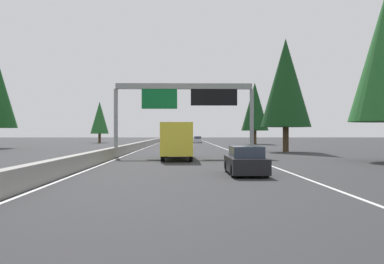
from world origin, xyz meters
name	(u,v)px	position (x,y,z in m)	size (l,w,h in m)	color
ground_plane	(143,148)	(60.00, 0.00, 0.00)	(320.00, 320.00, 0.00)	#2D2D30
median_barrier	(151,142)	(80.00, 0.30, 0.45)	(180.00, 0.56, 0.90)	gray
shoulder_stripe_right	(217,146)	(70.00, -11.52, 0.01)	(160.00, 0.16, 0.01)	silver
shoulder_stripe_median	(150,146)	(70.00, -0.25, 0.01)	(160.00, 0.16, 0.01)	silver
sign_gantry_overhead	(186,98)	(37.23, -6.03, 5.29)	(0.50, 12.68, 6.64)	gray
sedan_near_right	(246,161)	(20.32, -8.99, 0.68)	(4.40, 1.80, 1.47)	black
box_truck_distant_a	(177,140)	(33.37, -5.30, 1.61)	(8.50, 2.40, 2.95)	gold
pickup_near_center	(182,141)	(64.51, -5.56, 0.91)	(5.60, 2.00, 1.86)	black
sedan_far_right	(198,140)	(94.16, -9.00, 0.68)	(4.40, 1.80, 1.47)	silver
conifer_right_mid	(286,83)	(47.01, -17.46, 7.88)	(5.70, 5.70, 12.96)	#4C3823
conifer_right_far	(255,107)	(82.98, -19.95, 7.40)	(5.35, 5.35, 12.17)	#4C3823
conifer_left_far	(100,118)	(95.69, 13.07, 5.66)	(4.10, 4.10, 9.32)	#4C3823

